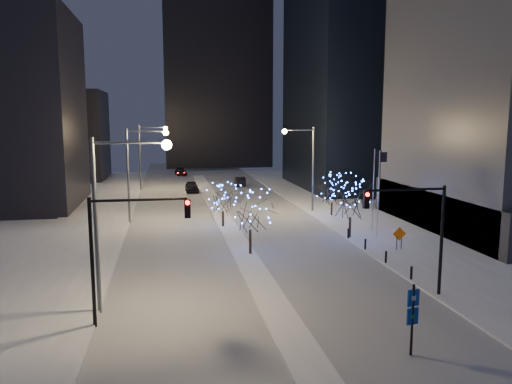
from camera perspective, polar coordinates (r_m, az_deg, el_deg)
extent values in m
plane|color=white|center=(29.19, 2.56, -13.76)|extent=(160.00, 160.00, 0.00)
cube|color=#A6ABB5|center=(62.63, -4.56, -1.76)|extent=(20.00, 130.00, 0.02)
cube|color=white|center=(57.72, -4.06, -2.56)|extent=(2.00, 80.00, 0.15)
cube|color=white|center=(52.08, 13.87, -3.98)|extent=(10.00, 90.00, 0.15)
cube|color=white|center=(48.28, -19.53, -5.19)|extent=(8.00, 90.00, 0.15)
cube|color=black|center=(98.44, -22.08, 6.02)|extent=(18.00, 16.00, 16.00)
cube|color=black|center=(119.39, -4.56, 13.15)|extent=(24.00, 14.00, 42.00)
cylinder|color=#595E66|center=(29.25, -17.82, -3.86)|extent=(0.24, 0.24, 10.00)
cylinder|color=#595E66|center=(28.45, -14.23, 5.51)|extent=(4.00, 0.16, 0.16)
sphere|color=#FFCE7F|center=(28.39, -10.17, 5.33)|extent=(0.56, 0.56, 0.56)
cylinder|color=#595E66|center=(53.84, -14.41, 1.71)|extent=(0.24, 0.24, 10.00)
cylinder|color=#595E66|center=(53.41, -12.44, 6.79)|extent=(4.00, 0.16, 0.16)
sphere|color=#FFCE7F|center=(53.38, -10.27, 6.69)|extent=(0.56, 0.56, 0.56)
cylinder|color=#595E66|center=(78.68, -13.14, 3.78)|extent=(0.24, 0.24, 10.00)
cylinder|color=#595E66|center=(78.39, -11.79, 7.25)|extent=(4.00, 0.16, 0.16)
sphere|color=#FFCE7F|center=(78.37, -10.31, 7.18)|extent=(0.56, 0.56, 0.56)
cylinder|color=#595E66|center=(59.19, 6.54, 2.50)|extent=(0.24, 0.24, 10.00)
cylinder|color=#595E66|center=(58.42, 4.96, 7.07)|extent=(3.50, 0.16, 0.16)
sphere|color=#FFCE7F|center=(57.98, 3.28, 6.93)|extent=(0.56, 0.56, 0.56)
cylinder|color=black|center=(27.68, -18.21, -7.76)|extent=(0.20, 0.20, 7.00)
cylinder|color=black|center=(26.73, -13.22, -0.88)|extent=(5.00, 0.14, 0.14)
cube|color=black|center=(26.80, -7.84, -1.90)|extent=(0.32, 0.28, 1.00)
sphere|color=#FF0C05|center=(26.56, -7.84, -1.23)|extent=(0.22, 0.22, 0.22)
cylinder|color=black|center=(32.85, 20.44, -5.35)|extent=(0.20, 0.20, 7.00)
cylinder|color=black|center=(31.05, 16.77, 0.25)|extent=(5.00, 0.14, 0.14)
cube|color=black|center=(30.08, 12.48, -0.90)|extent=(0.32, 0.28, 1.00)
sphere|color=#FF0C05|center=(29.86, 12.64, -0.29)|extent=(0.22, 0.22, 0.22)
cylinder|color=silver|center=(46.95, 13.80, -0.25)|extent=(0.10, 0.10, 8.00)
cube|color=black|center=(46.72, 14.34, 3.88)|extent=(0.70, 0.03, 0.90)
cylinder|color=silver|center=(49.45, 13.26, 0.19)|extent=(0.10, 0.10, 8.00)
cube|color=black|center=(49.24, 13.77, 4.12)|extent=(0.70, 0.03, 0.90)
cylinder|color=black|center=(35.97, 17.33, -8.81)|extent=(0.16, 0.16, 0.90)
cylinder|color=black|center=(39.41, 14.63, -7.20)|extent=(0.16, 0.16, 0.90)
cylinder|color=black|center=(42.94, 12.38, -5.84)|extent=(0.16, 0.16, 0.90)
cylinder|color=black|center=(46.55, 10.49, -4.67)|extent=(0.16, 0.16, 0.90)
imported|color=black|center=(76.09, -7.36, 0.61)|extent=(1.95, 4.77, 1.62)
imported|color=black|center=(82.18, -1.85, 1.22)|extent=(1.88, 4.75, 1.54)
imported|color=black|center=(98.92, -8.60, 2.30)|extent=(2.51, 4.99, 1.39)
cylinder|color=black|center=(40.56, -0.65, -5.70)|extent=(0.22, 0.22, 1.97)
cylinder|color=black|center=(50.89, -3.80, -3.06)|extent=(0.22, 0.22, 1.54)
cylinder|color=black|center=(46.91, 10.68, -3.97)|extent=(0.22, 0.22, 1.87)
cylinder|color=black|center=(57.19, 8.64, -1.93)|extent=(0.22, 0.22, 1.42)
cylinder|color=black|center=(24.95, 17.43, -13.81)|extent=(0.12, 0.12, 3.47)
cube|color=#0E3E9B|center=(24.57, 17.54, -11.45)|extent=(0.62, 0.19, 0.79)
cube|color=#0E3E9B|center=(24.88, 17.45, -13.39)|extent=(0.62, 0.19, 0.79)
cylinder|color=black|center=(43.43, 15.79, -5.64)|extent=(0.06, 0.06, 1.14)
cylinder|color=black|center=(43.61, 16.28, -5.60)|extent=(0.06, 0.06, 1.14)
cube|color=orange|center=(43.34, 16.07, -4.62)|extent=(1.17, 0.09, 1.17)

